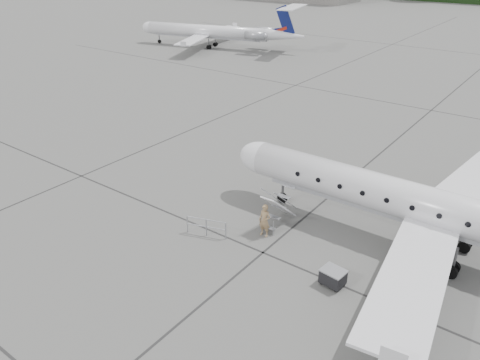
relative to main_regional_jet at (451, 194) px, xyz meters
The scene contains 7 objects.
ground 8.18m from the main_regional_jet, 104.27° to the right, with size 320.00×320.00×0.00m, color #61615E.
main_regional_jet is the anchor object (origin of this frame).
airstair 8.69m from the main_regional_jet, 163.99° to the right, with size 0.85×2.50×2.19m, color silver, non-canonical shape.
passenger 9.21m from the main_regional_jet, 155.22° to the right, with size 0.68×0.44×1.86m, color #9B7B54.
safety_railing 12.27m from the main_regional_jet, 152.12° to the right, with size 2.20×0.08×1.00m, color gray, non-canonical shape.
baggage_cart 6.89m from the main_regional_jet, 121.48° to the right, with size 1.03×0.83×0.89m, color black, non-canonical shape.
bg_regional_left 55.98m from the main_regional_jet, 142.09° to the left, with size 24.91×17.93×6.53m, color silver, non-canonical shape.
Camera 1 is at (5.33, -14.34, 13.98)m, focal length 35.00 mm.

